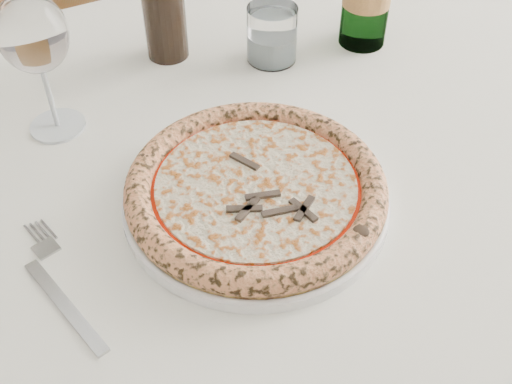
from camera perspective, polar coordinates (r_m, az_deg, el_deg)
dining_table at (r=0.88m, az=-2.87°, el=-0.56°), size 1.59×0.97×0.76m
chair_far at (r=1.57m, az=-16.08°, el=13.93°), size 0.49×0.49×0.93m
plate at (r=0.75m, az=0.00°, el=-0.61°), size 0.31×0.31×0.02m
pizza at (r=0.74m, az=-0.00°, el=0.35°), size 0.30×0.30×0.03m
fork at (r=0.70m, az=-17.11°, el=-8.09°), size 0.05×0.21×0.00m
wine_glass at (r=0.83m, az=-19.20°, el=12.91°), size 0.09×0.09×0.19m
tumbler at (r=0.98m, az=1.42°, el=13.57°), size 0.07×0.07×0.08m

